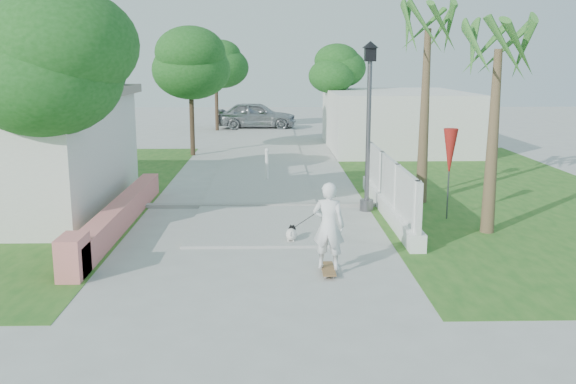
{
  "coord_description": "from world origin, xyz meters",
  "views": [
    {
      "loc": [
        0.38,
        -11.19,
        3.93
      ],
      "look_at": [
        0.72,
        2.66,
        1.1
      ],
      "focal_mm": 40.0,
      "sensor_mm": 36.0,
      "label": 1
    }
  ],
  "objects_px": {
    "dog": "(291,233)",
    "parked_car": "(257,115)",
    "patio_umbrella": "(450,153)",
    "bollard": "(267,163)",
    "skateboarder": "(311,223)",
    "street_lamp": "(369,120)"
  },
  "relations": [
    {
      "from": "dog",
      "to": "parked_car",
      "type": "xyz_separation_m",
      "value": [
        -1.33,
        24.43,
        0.59
      ]
    },
    {
      "from": "dog",
      "to": "parked_car",
      "type": "height_order",
      "value": "parked_car"
    },
    {
      "from": "skateboarder",
      "to": "patio_umbrella",
      "type": "bearing_deg",
      "value": -121.12
    },
    {
      "from": "skateboarder",
      "to": "parked_car",
      "type": "relative_size",
      "value": 0.59
    },
    {
      "from": "parked_car",
      "to": "bollard",
      "type": "bearing_deg",
      "value": -174.6
    },
    {
      "from": "patio_umbrella",
      "to": "skateboarder",
      "type": "distance_m",
      "value": 5.07
    },
    {
      "from": "street_lamp",
      "to": "parked_car",
      "type": "height_order",
      "value": "street_lamp"
    },
    {
      "from": "street_lamp",
      "to": "parked_car",
      "type": "relative_size",
      "value": 0.95
    },
    {
      "from": "patio_umbrella",
      "to": "parked_car",
      "type": "height_order",
      "value": "patio_umbrella"
    },
    {
      "from": "bollard",
      "to": "parked_car",
      "type": "bearing_deg",
      "value": 92.48
    },
    {
      "from": "bollard",
      "to": "skateboarder",
      "type": "bearing_deg",
      "value": -84.01
    },
    {
      "from": "dog",
      "to": "parked_car",
      "type": "relative_size",
      "value": 0.12
    },
    {
      "from": "street_lamp",
      "to": "patio_umbrella",
      "type": "height_order",
      "value": "street_lamp"
    },
    {
      "from": "bollard",
      "to": "parked_car",
      "type": "height_order",
      "value": "parked_car"
    },
    {
      "from": "street_lamp",
      "to": "patio_umbrella",
      "type": "distance_m",
      "value": 2.27
    },
    {
      "from": "bollard",
      "to": "patio_umbrella",
      "type": "xyz_separation_m",
      "value": [
        4.6,
        -5.5,
        1.1
      ]
    },
    {
      "from": "dog",
      "to": "street_lamp",
      "type": "bearing_deg",
      "value": 62.5
    },
    {
      "from": "dog",
      "to": "patio_umbrella",
      "type": "bearing_deg",
      "value": 34.15
    },
    {
      "from": "street_lamp",
      "to": "parked_car",
      "type": "xyz_separation_m",
      "value": [
        -3.43,
        21.41,
        -1.63
      ]
    },
    {
      "from": "bollard",
      "to": "dog",
      "type": "bearing_deg",
      "value": -85.48
    },
    {
      "from": "parked_car",
      "to": "patio_umbrella",
      "type": "bearing_deg",
      "value": -163.7
    },
    {
      "from": "dog",
      "to": "parked_car",
      "type": "bearing_deg",
      "value": 100.44
    }
  ]
}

